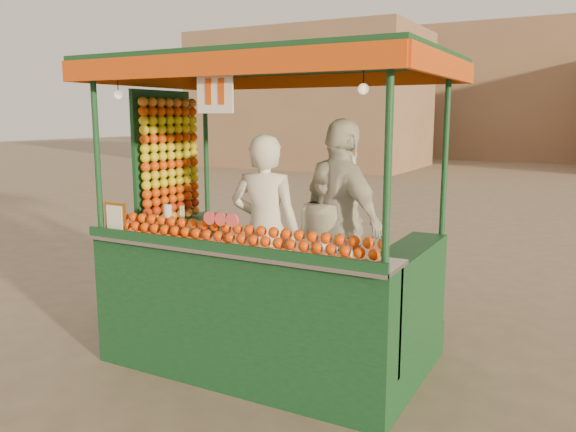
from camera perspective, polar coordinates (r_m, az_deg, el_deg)
The scene contains 7 objects.
ground at distance 5.76m, azimuth -5.83°, elevation -13.52°, with size 90.00×90.00×0.00m, color brown.
building_left at distance 27.16m, azimuth 2.21°, elevation 11.36°, with size 10.00×6.00×6.00m, color #8D6C50.
building_center at distance 34.74m, azimuth 20.52°, elevation 11.25°, with size 14.00×7.00×7.00m, color #8D6C50.
juice_cart at distance 5.33m, azimuth -2.88°, elevation -5.12°, with size 3.07×1.99×2.79m.
vendor_left at distance 5.41m, azimuth -2.28°, elevation -1.41°, with size 0.74×0.57×1.80m.
vendor_middle at distance 5.51m, azimuth 4.03°, elevation -2.52°, with size 0.93×0.84×1.55m.
vendor_right at distance 5.42m, azimuth 5.30°, elevation -0.67°, with size 1.22×0.99×1.94m.
Camera 1 is at (3.00, -4.35, 2.28)m, focal length 35.97 mm.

